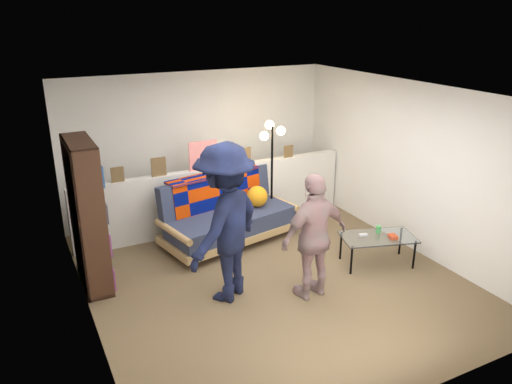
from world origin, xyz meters
The scene contains 10 objects.
ground centered at (0.00, 0.00, 0.00)m, with size 5.00×5.00×0.00m, color brown.
room_shell centered at (0.00, 0.47, 1.67)m, with size 4.60×5.05×2.45m.
half_wall_ledge centered at (0.00, 1.80, 0.50)m, with size 4.45×0.15×1.00m, color silver.
ledge_decor centered at (-0.23, 1.78, 1.18)m, with size 2.97×0.02×0.45m.
futon_sofa centered at (-0.03, 1.27, 0.41)m, with size 2.17×1.32×0.87m.
bookshelf centered at (-2.08, 0.87, 0.88)m, with size 0.31×0.94×1.88m.
coffee_table centered at (1.48, -0.36, 0.38)m, with size 1.10×0.81×0.51m.
floor_lamp centered at (0.81, 1.47, 1.21)m, with size 0.39×0.30×1.71m.
person_left centered at (-0.69, -0.17, 0.96)m, with size 1.24×0.71×1.93m, color black.
person_right centered at (0.26, -0.63, 0.78)m, with size 0.92×0.38×1.56m, color tan.
Camera 1 is at (-2.78, -5.08, 3.30)m, focal length 35.00 mm.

